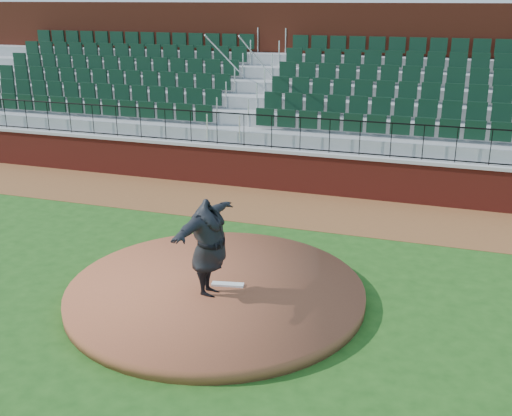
% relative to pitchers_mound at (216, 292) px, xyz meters
% --- Properties ---
extents(ground, '(90.00, 90.00, 0.00)m').
position_rel_pitchers_mound_xyz_m(ground, '(0.21, 0.39, -0.12)').
color(ground, '#1E4D16').
rests_on(ground, ground).
extents(warning_track, '(34.00, 3.20, 0.01)m').
position_rel_pitchers_mound_xyz_m(warning_track, '(0.21, 5.79, -0.12)').
color(warning_track, brown).
rests_on(warning_track, ground).
extents(field_wall, '(34.00, 0.35, 1.20)m').
position_rel_pitchers_mound_xyz_m(field_wall, '(0.21, 7.39, 0.47)').
color(field_wall, maroon).
rests_on(field_wall, ground).
extents(wall_cap, '(34.00, 0.45, 0.10)m').
position_rel_pitchers_mound_xyz_m(wall_cap, '(0.21, 7.39, 1.12)').
color(wall_cap, '#B7B7B7').
rests_on(wall_cap, field_wall).
extents(wall_railing, '(34.00, 0.05, 1.00)m').
position_rel_pitchers_mound_xyz_m(wall_railing, '(0.21, 7.39, 1.67)').
color(wall_railing, black).
rests_on(wall_railing, wall_cap).
extents(seating_stands, '(34.00, 5.10, 4.60)m').
position_rel_pitchers_mound_xyz_m(seating_stands, '(0.21, 10.12, 2.18)').
color(seating_stands, gray).
rests_on(seating_stands, ground).
extents(concourse_wall, '(34.00, 0.50, 5.50)m').
position_rel_pitchers_mound_xyz_m(concourse_wall, '(0.21, 12.92, 2.62)').
color(concourse_wall, maroon).
rests_on(concourse_wall, ground).
extents(pitchers_mound, '(5.91, 5.91, 0.25)m').
position_rel_pitchers_mound_xyz_m(pitchers_mound, '(0.00, 0.00, 0.00)').
color(pitchers_mound, brown).
rests_on(pitchers_mound, ground).
extents(pitching_rubber, '(0.66, 0.28, 0.04)m').
position_rel_pitchers_mound_xyz_m(pitching_rubber, '(0.21, 0.11, 0.15)').
color(pitching_rubber, white).
rests_on(pitching_rubber, pitchers_mound).
extents(pitcher, '(0.75, 2.41, 1.94)m').
position_rel_pitchers_mound_xyz_m(pitcher, '(0.02, -0.34, 1.09)').
color(pitcher, black).
rests_on(pitcher, pitchers_mound).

